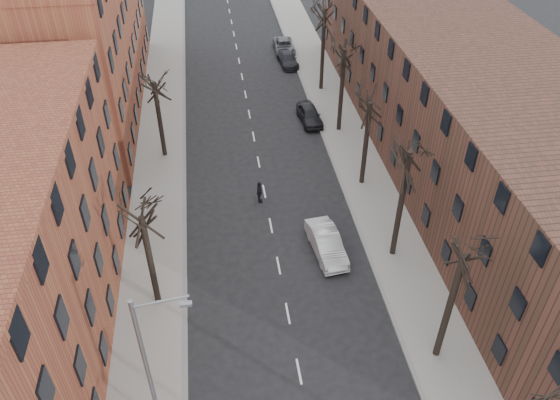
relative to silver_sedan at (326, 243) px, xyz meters
name	(u,v)px	position (x,y,z in m)	size (l,w,h in m)	color
sidewalk_left	(161,149)	(-11.29, 14.20, -0.71)	(4.00, 90.00, 0.15)	gray
sidewalk_right	(345,135)	(4.71, 14.20, -0.71)	(4.00, 90.00, 0.15)	gray
building_left_far	(61,34)	(-19.29, 23.20, 6.21)	(12.00, 28.00, 14.00)	brown
building_right	(467,106)	(12.71, 9.20, 4.21)	(12.00, 50.00, 10.00)	#4E2D24
tree_right_b	(435,355)	(4.31, -8.80, -0.79)	(5.20, 5.20, 10.80)	black
tree_right_c	(392,254)	(4.31, -0.80, -0.79)	(5.20, 5.20, 11.60)	black
tree_right_d	(361,183)	(4.31, 7.20, -0.79)	(5.20, 5.20, 10.00)	black
tree_right_e	(338,130)	(4.31, 15.20, -0.79)	(5.20, 5.20, 10.80)	black
tree_right_f	(321,89)	(4.31, 23.20, -0.79)	(5.20, 5.20, 11.60)	black
tree_left_a	(159,301)	(-10.89, -2.80, -0.79)	(5.20, 5.20, 9.50)	black
tree_left_b	(165,156)	(-10.89, 13.20, -0.79)	(5.20, 5.20, 9.50)	black
streetlight	(150,362)	(-10.32, -10.80, 4.22)	(2.45, 0.22, 9.03)	slate
silver_sedan	(326,243)	(0.00, 0.00, 0.00)	(1.67, 4.78, 1.58)	#B5B8BC
parked_car_near	(310,115)	(2.01, 17.03, -0.04)	(1.76, 4.38, 1.49)	black
parked_car_mid	(288,59)	(1.88, 29.48, -0.15)	(1.77, 4.36, 1.27)	black
parked_car_far	(284,46)	(2.01, 33.06, -0.13)	(2.18, 4.72, 1.31)	#5C5E64
pedestrian_crossing	(259,192)	(-3.78, 5.98, 0.10)	(1.03, 0.43, 1.77)	black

